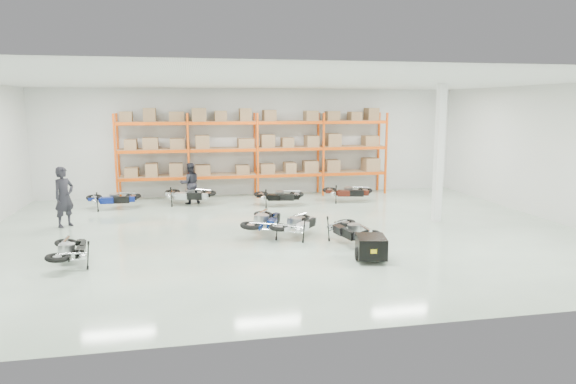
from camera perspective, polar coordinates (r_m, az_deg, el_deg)
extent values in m
plane|color=silver|center=(15.64, -0.28, -4.50)|extent=(18.00, 18.00, 0.00)
plane|color=white|center=(15.18, -0.29, 12.21)|extent=(18.00, 18.00, 0.00)
plane|color=silver|center=(22.13, -3.75, 5.55)|extent=(18.00, 0.00, 18.00)
plane|color=silver|center=(8.54, 8.69, -1.04)|extent=(18.00, 0.00, 18.00)
plane|color=silver|center=(19.11, 27.32, 3.86)|extent=(0.00, 14.00, 14.00)
cube|color=#E94E0C|center=(21.16, -18.60, 3.52)|extent=(0.08, 0.08, 3.50)
cube|color=#E94E0C|center=(22.05, -18.32, 3.76)|extent=(0.08, 0.08, 3.50)
cube|color=#E94E0C|center=(20.99, -10.99, 3.80)|extent=(0.08, 0.08, 3.50)
cube|color=#E94E0C|center=(21.88, -11.01, 4.03)|extent=(0.08, 0.08, 3.50)
cube|color=#E94E0C|center=(21.19, -3.38, 4.01)|extent=(0.08, 0.08, 3.50)
cube|color=#E94E0C|center=(22.07, -3.71, 4.23)|extent=(0.08, 0.08, 3.50)
cube|color=#E94E0C|center=(21.74, 3.96, 4.15)|extent=(0.08, 0.08, 3.50)
cube|color=#E94E0C|center=(22.61, 3.37, 4.37)|extent=(0.08, 0.08, 3.50)
cube|color=#E94E0C|center=(22.64, 10.84, 4.22)|extent=(0.08, 0.08, 3.50)
cube|color=#E94E0C|center=(23.47, 10.02, 4.43)|extent=(0.08, 0.08, 3.50)
cube|color=#E94E0C|center=(21.13, -14.72, 1.38)|extent=(2.70, 0.08, 0.12)
cube|color=#E94E0C|center=(22.02, -14.58, 1.70)|extent=(2.70, 0.08, 0.12)
cube|color=#9E7A51|center=(21.57, -14.66, 1.73)|extent=(2.68, 0.88, 0.02)
cube|color=#9E7A51|center=(21.54, -14.68, 2.33)|extent=(2.40, 0.70, 0.44)
cube|color=#E94E0C|center=(21.14, -7.12, 1.62)|extent=(2.70, 0.08, 0.12)
cube|color=#E94E0C|center=(22.03, -7.29, 1.94)|extent=(2.70, 0.08, 0.12)
cube|color=#9E7A51|center=(21.58, -7.21, 1.97)|extent=(2.68, 0.88, 0.02)
cube|color=#9E7A51|center=(21.55, -7.23, 2.58)|extent=(2.40, 0.70, 0.44)
cube|color=#E94E0C|center=(21.52, 0.34, 1.84)|extent=(2.70, 0.08, 0.12)
cube|color=#E94E0C|center=(22.39, -0.13, 2.14)|extent=(2.70, 0.08, 0.12)
cube|color=#9E7A51|center=(21.95, 0.10, 2.17)|extent=(2.68, 0.88, 0.02)
cube|color=#9E7A51|center=(21.92, 0.10, 2.77)|extent=(2.40, 0.70, 0.44)
cube|color=#E94E0C|center=(22.25, 7.42, 2.01)|extent=(2.70, 0.08, 0.12)
cube|color=#E94E0C|center=(23.09, 6.71, 2.31)|extent=(2.70, 0.08, 0.12)
cube|color=#9E7A51|center=(22.66, 7.06, 2.34)|extent=(2.68, 0.88, 0.02)
cube|color=#9E7A51|center=(22.63, 7.08, 2.92)|extent=(2.40, 0.70, 0.44)
cube|color=#E94E0C|center=(21.01, -14.84, 4.35)|extent=(2.70, 0.08, 0.12)
cube|color=#E94E0C|center=(21.90, -14.70, 4.56)|extent=(2.70, 0.08, 0.12)
cube|color=#9E7A51|center=(21.45, -14.78, 4.64)|extent=(2.68, 0.88, 0.02)
cube|color=#9E7A51|center=(21.43, -14.81, 5.25)|extent=(2.40, 0.70, 0.44)
cube|color=#E94E0C|center=(21.02, -7.18, 4.59)|extent=(2.70, 0.08, 0.12)
cube|color=#E94E0C|center=(21.91, -7.36, 4.79)|extent=(2.70, 0.08, 0.12)
cube|color=#9E7A51|center=(21.46, -7.28, 4.88)|extent=(2.68, 0.88, 0.02)
cube|color=#9E7A51|center=(21.44, -7.29, 5.49)|extent=(2.40, 0.70, 0.44)
cube|color=#E94E0C|center=(21.40, 0.34, 4.76)|extent=(2.70, 0.08, 0.12)
cube|color=#E94E0C|center=(22.28, -0.13, 4.95)|extent=(2.70, 0.08, 0.12)
cube|color=#9E7A51|center=(21.83, 0.10, 5.04)|extent=(2.68, 0.88, 0.02)
cube|color=#9E7A51|center=(21.82, 0.10, 5.64)|extent=(2.40, 0.70, 0.44)
cube|color=#E94E0C|center=(22.13, 7.48, 4.84)|extent=(2.70, 0.08, 0.12)
cube|color=#E94E0C|center=(22.98, 6.76, 5.03)|extent=(2.70, 0.08, 0.12)
cube|color=#9E7A51|center=(22.55, 7.12, 5.11)|extent=(2.68, 0.88, 0.02)
cube|color=#9E7A51|center=(22.53, 7.13, 5.69)|extent=(2.40, 0.70, 0.44)
cube|color=#E94E0C|center=(20.94, -14.97, 7.34)|extent=(2.70, 0.08, 0.12)
cube|color=#E94E0C|center=(21.84, -14.83, 7.43)|extent=(2.70, 0.08, 0.12)
cube|color=#9E7A51|center=(21.39, -14.91, 7.58)|extent=(2.68, 0.88, 0.02)
cube|color=#9E7A51|center=(21.38, -14.93, 8.19)|extent=(2.40, 0.70, 0.44)
cube|color=#E94E0C|center=(20.95, -7.25, 7.59)|extent=(2.70, 0.08, 0.12)
cube|color=#E94E0C|center=(21.85, -7.42, 7.67)|extent=(2.70, 0.08, 0.12)
cube|color=#9E7A51|center=(21.40, -7.34, 7.82)|extent=(2.68, 0.88, 0.02)
cube|color=#9E7A51|center=(21.39, -7.35, 8.43)|extent=(2.40, 0.70, 0.44)
cube|color=#E94E0C|center=(21.33, 0.34, 7.70)|extent=(2.70, 0.08, 0.12)
cube|color=#E94E0C|center=(22.22, -0.13, 7.78)|extent=(2.70, 0.08, 0.12)
cube|color=#9E7A51|center=(21.77, 0.10, 7.93)|extent=(2.68, 0.88, 0.02)
cube|color=#9E7A51|center=(21.77, 0.10, 8.53)|extent=(2.40, 0.70, 0.44)
cube|color=#E94E0C|center=(22.07, 7.55, 7.68)|extent=(2.70, 0.08, 0.12)
cube|color=#E94E0C|center=(22.92, 6.82, 7.77)|extent=(2.70, 0.08, 0.12)
cube|color=#9E7A51|center=(22.49, 7.18, 7.91)|extent=(2.68, 0.88, 0.02)
cube|color=#9E7A51|center=(22.49, 7.19, 8.49)|extent=(2.40, 0.70, 0.44)
cube|color=white|center=(17.45, 16.44, 4.09)|extent=(0.25, 0.25, 4.50)
cube|color=black|center=(12.90, 9.22, -5.99)|extent=(0.86, 1.00, 0.51)
cube|color=yellow|center=(12.51, 9.93, -6.52)|extent=(0.15, 0.05, 0.10)
torus|color=black|center=(12.84, 7.72, -6.89)|extent=(0.07, 0.35, 0.35)
torus|color=black|center=(13.08, 10.64, -6.66)|extent=(0.07, 0.35, 0.35)
cylinder|color=black|center=(13.44, 8.33, -5.14)|extent=(0.21, 0.82, 0.04)
imported|color=#222129|center=(17.66, -23.63, -0.49)|extent=(0.80, 0.83, 1.92)
imported|color=black|center=(20.36, -10.84, 0.95)|extent=(0.89, 0.75, 1.61)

